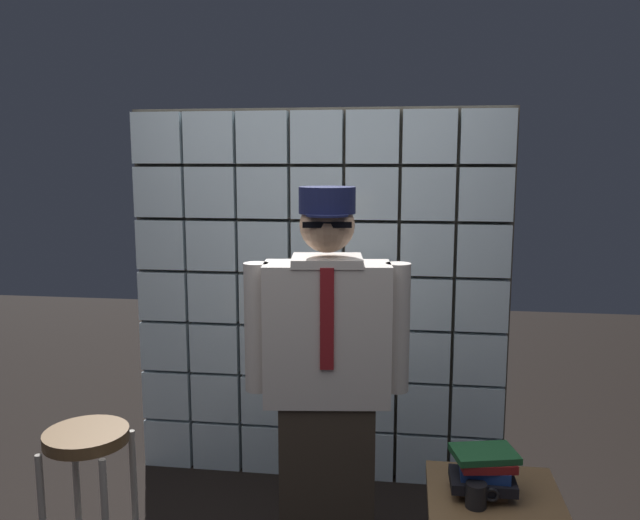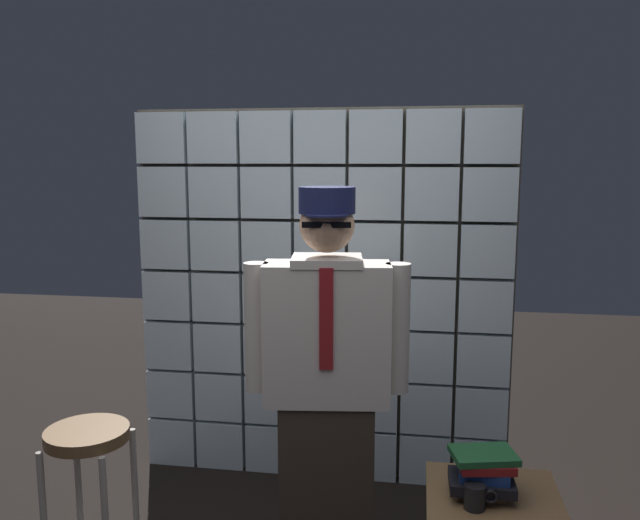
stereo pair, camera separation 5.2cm
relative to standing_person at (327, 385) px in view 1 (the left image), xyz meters
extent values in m
cube|color=silver|center=(-1.11, 0.97, -0.77)|extent=(0.29, 0.08, 0.29)
cube|color=silver|center=(-0.80, 0.97, -0.77)|extent=(0.29, 0.08, 0.29)
cube|color=silver|center=(-0.49, 0.97, -0.77)|extent=(0.29, 0.08, 0.29)
cube|color=silver|center=(-0.18, 0.97, -0.77)|extent=(0.29, 0.08, 0.29)
cube|color=silver|center=(0.13, 0.97, -0.77)|extent=(0.29, 0.08, 0.29)
cube|color=silver|center=(0.44, 0.97, -0.77)|extent=(0.29, 0.08, 0.29)
cube|color=silver|center=(0.74, 0.97, -0.77)|extent=(0.29, 0.08, 0.29)
cube|color=silver|center=(-1.11, 0.97, -0.47)|extent=(0.29, 0.08, 0.29)
cube|color=silver|center=(-0.80, 0.97, -0.47)|extent=(0.29, 0.08, 0.29)
cube|color=silver|center=(-0.49, 0.97, -0.47)|extent=(0.29, 0.08, 0.29)
cube|color=silver|center=(-0.18, 0.97, -0.47)|extent=(0.29, 0.08, 0.29)
cube|color=silver|center=(0.13, 0.97, -0.47)|extent=(0.29, 0.08, 0.29)
cube|color=silver|center=(0.44, 0.97, -0.47)|extent=(0.29, 0.08, 0.29)
cube|color=silver|center=(0.74, 0.97, -0.47)|extent=(0.29, 0.08, 0.29)
cube|color=silver|center=(-1.11, 0.97, -0.16)|extent=(0.29, 0.08, 0.29)
cube|color=silver|center=(-0.80, 0.97, -0.16)|extent=(0.29, 0.08, 0.29)
cube|color=silver|center=(-0.49, 0.97, -0.16)|extent=(0.29, 0.08, 0.29)
cube|color=silver|center=(-0.18, 0.97, -0.16)|extent=(0.29, 0.08, 0.29)
cube|color=silver|center=(0.13, 0.97, -0.16)|extent=(0.29, 0.08, 0.29)
cube|color=silver|center=(0.44, 0.97, -0.16)|extent=(0.29, 0.08, 0.29)
cube|color=silver|center=(0.74, 0.97, -0.16)|extent=(0.29, 0.08, 0.29)
cube|color=silver|center=(-1.11, 0.97, 0.15)|extent=(0.29, 0.08, 0.29)
cube|color=silver|center=(-0.80, 0.97, 0.15)|extent=(0.29, 0.08, 0.29)
cube|color=silver|center=(-0.49, 0.97, 0.15)|extent=(0.29, 0.08, 0.29)
cube|color=silver|center=(-0.18, 0.97, 0.15)|extent=(0.29, 0.08, 0.29)
cube|color=silver|center=(0.13, 0.97, 0.15)|extent=(0.29, 0.08, 0.29)
cube|color=silver|center=(0.44, 0.97, 0.15)|extent=(0.29, 0.08, 0.29)
cube|color=silver|center=(0.74, 0.97, 0.15)|extent=(0.29, 0.08, 0.29)
cube|color=silver|center=(-1.11, 0.97, 0.46)|extent=(0.29, 0.08, 0.29)
cube|color=silver|center=(-0.80, 0.97, 0.46)|extent=(0.29, 0.08, 0.29)
cube|color=silver|center=(-0.49, 0.97, 0.46)|extent=(0.29, 0.08, 0.29)
cube|color=silver|center=(-0.18, 0.97, 0.46)|extent=(0.29, 0.08, 0.29)
cube|color=silver|center=(0.13, 0.97, 0.46)|extent=(0.29, 0.08, 0.29)
cube|color=silver|center=(0.44, 0.97, 0.46)|extent=(0.29, 0.08, 0.29)
cube|color=silver|center=(0.74, 0.97, 0.46)|extent=(0.29, 0.08, 0.29)
cube|color=silver|center=(-1.11, 0.97, 0.77)|extent=(0.29, 0.08, 0.29)
cube|color=silver|center=(-0.80, 0.97, 0.77)|extent=(0.29, 0.08, 0.29)
cube|color=silver|center=(-0.49, 0.97, 0.77)|extent=(0.29, 0.08, 0.29)
cube|color=silver|center=(-0.18, 0.97, 0.77)|extent=(0.29, 0.08, 0.29)
cube|color=silver|center=(0.13, 0.97, 0.77)|extent=(0.29, 0.08, 0.29)
cube|color=silver|center=(0.44, 0.97, 0.77)|extent=(0.29, 0.08, 0.29)
cube|color=silver|center=(0.74, 0.97, 0.77)|extent=(0.29, 0.08, 0.29)
cube|color=silver|center=(-1.11, 0.97, 1.08)|extent=(0.29, 0.08, 0.29)
cube|color=silver|center=(-0.80, 0.97, 1.08)|extent=(0.29, 0.08, 0.29)
cube|color=silver|center=(-0.49, 0.97, 1.08)|extent=(0.29, 0.08, 0.29)
cube|color=silver|center=(-0.18, 0.97, 1.08)|extent=(0.29, 0.08, 0.29)
cube|color=silver|center=(0.13, 0.97, 1.08)|extent=(0.29, 0.08, 0.29)
cube|color=silver|center=(0.44, 0.97, 1.08)|extent=(0.29, 0.08, 0.29)
cube|color=silver|center=(0.74, 0.97, 1.08)|extent=(0.29, 0.08, 0.29)
cube|color=#5B5447|center=(-0.18, 1.02, 0.15)|extent=(2.18, 0.02, 2.18)
cube|color=#382D23|center=(0.00, 0.00, -0.50)|extent=(0.43, 0.26, 0.85)
cube|color=silver|center=(0.00, 0.00, 0.23)|extent=(0.55, 0.29, 0.60)
cube|color=maroon|center=(0.02, -0.12, 0.32)|extent=(0.06, 0.02, 0.42)
cube|color=silver|center=(0.00, 0.00, 0.54)|extent=(0.32, 0.28, 0.04)
sphere|color=tan|center=(0.00, 0.00, 0.69)|extent=(0.23, 0.23, 0.23)
ellipsoid|color=black|center=(0.01, -0.05, 0.65)|extent=(0.16, 0.10, 0.10)
cube|color=black|center=(0.01, -0.10, 0.70)|extent=(0.19, 0.04, 0.02)
cylinder|color=#191E47|center=(0.01, -0.08, 0.73)|extent=(0.19, 0.19, 0.01)
cylinder|color=#191E47|center=(0.00, 0.00, 0.79)|extent=(0.23, 0.23, 0.11)
cylinder|color=silver|center=(0.29, 0.04, 0.25)|extent=(0.12, 0.12, 0.55)
cylinder|color=silver|center=(-0.29, -0.04, 0.25)|extent=(0.12, 0.12, 0.55)
cylinder|color=brown|center=(-0.95, -0.29, -0.17)|extent=(0.34, 0.34, 0.05)
cylinder|color=#A59E93|center=(-1.09, -0.16, -0.55)|extent=(0.03, 0.03, 0.73)
cylinder|color=#A59E93|center=(-0.82, -0.16, -0.55)|extent=(0.03, 0.03, 0.73)
cube|color=brown|center=(0.69, -0.19, -0.37)|extent=(0.52, 0.52, 0.04)
cube|color=brown|center=(0.64, -0.18, -0.33)|extent=(0.19, 0.14, 0.04)
cube|color=black|center=(0.64, -0.19, -0.29)|extent=(0.25, 0.18, 0.04)
cube|color=navy|center=(0.65, -0.18, -0.25)|extent=(0.19, 0.16, 0.04)
cube|color=maroon|center=(0.65, -0.20, -0.21)|extent=(0.23, 0.18, 0.03)
cube|color=#1E592D|center=(0.64, -0.18, -0.18)|extent=(0.28, 0.22, 0.03)
cylinder|color=black|center=(0.61, -0.29, -0.30)|extent=(0.08, 0.08, 0.09)
torus|color=black|center=(0.66, -0.29, -0.30)|extent=(0.06, 0.01, 0.06)
camera|label=1|loc=(0.33, -2.60, 0.95)|focal=35.95mm
camera|label=2|loc=(0.38, -2.59, 0.95)|focal=35.95mm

